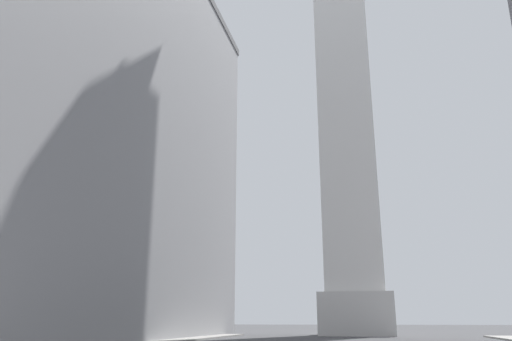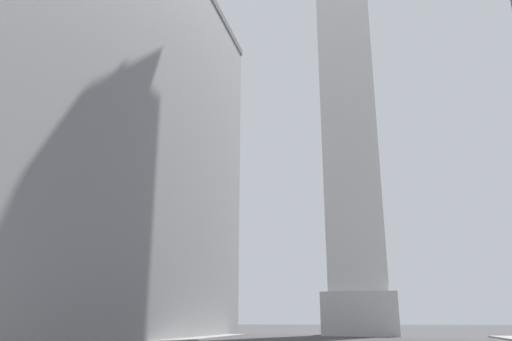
{
  "view_description": "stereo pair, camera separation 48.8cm",
  "coord_description": "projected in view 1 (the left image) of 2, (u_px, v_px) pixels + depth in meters",
  "views": [
    {
      "loc": [
        1.9,
        -0.23,
        1.62
      ],
      "look_at": [
        -5.37,
        31.56,
        11.43
      ],
      "focal_mm": 35.0,
      "sensor_mm": 36.0,
      "label": 1
    },
    {
      "loc": [
        2.37,
        -0.12,
        1.62
      ],
      "look_at": [
        -5.37,
        31.56,
        11.43
      ],
      "focal_mm": 35.0,
      "sensor_mm": 36.0,
      "label": 2
    }
  ],
  "objects": [
    {
      "name": "building_left",
      "position": [
        6.0,
        98.0,
        41.32
      ],
      "size": [
        24.49,
        57.52,
        38.56
      ],
      "color": "#9E9EA0",
      "rests_on": "ground_plane"
    },
    {
      "name": "obelisk",
      "position": [
        343.0,
        73.0,
        64.29
      ],
      "size": [
        8.05,
        8.05,
        66.74
      ],
      "color": "silver",
      "rests_on": "ground_plane"
    }
  ]
}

